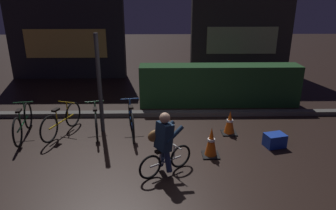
{
  "coord_description": "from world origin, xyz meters",
  "views": [
    {
      "loc": [
        0.08,
        -5.94,
        3.29
      ],
      "look_at": [
        0.2,
        0.6,
        0.9
      ],
      "focal_mm": 33.25,
      "sensor_mm": 36.0,
      "label": 1
    }
  ],
  "objects_px": {
    "street_post": "(99,85)",
    "parked_bike_center_left": "(96,120)",
    "parked_bike_leftmost": "(23,123)",
    "parked_bike_center_right": "(131,119)",
    "blue_crate": "(275,140)",
    "cyclist": "(164,143)",
    "traffic_cone_near": "(211,142)",
    "parked_bike_left_mid": "(62,121)",
    "traffic_cone_far": "(230,123)"
  },
  "relations": [
    {
      "from": "street_post",
      "to": "parked_bike_center_left",
      "type": "bearing_deg",
      "value": -155.16
    },
    {
      "from": "parked_bike_leftmost",
      "to": "parked_bike_center_right",
      "type": "height_order",
      "value": "parked_bike_center_right"
    },
    {
      "from": "parked_bike_leftmost",
      "to": "parked_bike_center_left",
      "type": "bearing_deg",
      "value": -92.44
    },
    {
      "from": "blue_crate",
      "to": "street_post",
      "type": "bearing_deg",
      "value": 167.36
    },
    {
      "from": "parked_bike_leftmost",
      "to": "cyclist",
      "type": "bearing_deg",
      "value": -125.96
    },
    {
      "from": "parked_bike_center_left",
      "to": "parked_bike_center_right",
      "type": "xyz_separation_m",
      "value": [
        0.87,
        -0.03,
        0.03
      ]
    },
    {
      "from": "blue_crate",
      "to": "traffic_cone_near",
      "type": "bearing_deg",
      "value": -165.06
    },
    {
      "from": "parked_bike_leftmost",
      "to": "blue_crate",
      "type": "relative_size",
      "value": 3.85
    },
    {
      "from": "parked_bike_left_mid",
      "to": "parked_bike_center_right",
      "type": "height_order",
      "value": "parked_bike_center_right"
    },
    {
      "from": "parked_bike_leftmost",
      "to": "parked_bike_center_right",
      "type": "xyz_separation_m",
      "value": [
        2.55,
        0.18,
        0.0
      ]
    },
    {
      "from": "street_post",
      "to": "parked_bike_center_left",
      "type": "xyz_separation_m",
      "value": [
        -0.14,
        -0.06,
        -0.88
      ]
    },
    {
      "from": "traffic_cone_far",
      "to": "cyclist",
      "type": "relative_size",
      "value": 0.48
    },
    {
      "from": "parked_bike_leftmost",
      "to": "traffic_cone_far",
      "type": "distance_m",
      "value": 4.96
    },
    {
      "from": "cyclist",
      "to": "street_post",
      "type": "bearing_deg",
      "value": 94.22
    },
    {
      "from": "street_post",
      "to": "cyclist",
      "type": "distance_m",
      "value": 2.53
    },
    {
      "from": "parked_bike_center_left",
      "to": "traffic_cone_near",
      "type": "height_order",
      "value": "parked_bike_center_left"
    },
    {
      "from": "parked_bike_center_left",
      "to": "street_post",
      "type": "bearing_deg",
      "value": -77.63
    },
    {
      "from": "parked_bike_leftmost",
      "to": "cyclist",
      "type": "height_order",
      "value": "cyclist"
    },
    {
      "from": "parked_bike_left_mid",
      "to": "cyclist",
      "type": "xyz_separation_m",
      "value": [
        2.47,
        -1.8,
        0.29
      ]
    },
    {
      "from": "street_post",
      "to": "parked_bike_center_right",
      "type": "distance_m",
      "value": 1.12
    },
    {
      "from": "street_post",
      "to": "cyclist",
      "type": "height_order",
      "value": "street_post"
    },
    {
      "from": "parked_bike_center_right",
      "to": "street_post",
      "type": "bearing_deg",
      "value": 73.57
    },
    {
      "from": "traffic_cone_far",
      "to": "blue_crate",
      "type": "bearing_deg",
      "value": -38.15
    },
    {
      "from": "traffic_cone_near",
      "to": "traffic_cone_far",
      "type": "distance_m",
      "value": 1.26
    },
    {
      "from": "traffic_cone_near",
      "to": "blue_crate",
      "type": "bearing_deg",
      "value": 14.94
    },
    {
      "from": "cyclist",
      "to": "traffic_cone_near",
      "type": "bearing_deg",
      "value": -1.45
    },
    {
      "from": "parked_bike_center_left",
      "to": "cyclist",
      "type": "height_order",
      "value": "cyclist"
    },
    {
      "from": "street_post",
      "to": "parked_bike_center_right",
      "type": "height_order",
      "value": "street_post"
    },
    {
      "from": "traffic_cone_near",
      "to": "cyclist",
      "type": "relative_size",
      "value": 0.52
    },
    {
      "from": "parked_bike_leftmost",
      "to": "blue_crate",
      "type": "distance_m",
      "value": 5.88
    },
    {
      "from": "parked_bike_left_mid",
      "to": "parked_bike_center_right",
      "type": "distance_m",
      "value": 1.68
    },
    {
      "from": "blue_crate",
      "to": "cyclist",
      "type": "xyz_separation_m",
      "value": [
        -2.5,
        -1.03,
        0.48
      ]
    },
    {
      "from": "parked_bike_left_mid",
      "to": "cyclist",
      "type": "height_order",
      "value": "cyclist"
    },
    {
      "from": "traffic_cone_near",
      "to": "traffic_cone_far",
      "type": "relative_size",
      "value": 1.1
    },
    {
      "from": "parked_bike_leftmost",
      "to": "parked_bike_center_left",
      "type": "distance_m",
      "value": 1.7
    },
    {
      "from": "cyclist",
      "to": "traffic_cone_far",
      "type": "bearing_deg",
      "value": 13.02
    },
    {
      "from": "parked_bike_left_mid",
      "to": "traffic_cone_far",
      "type": "xyz_separation_m",
      "value": [
        4.09,
        -0.08,
        -0.05
      ]
    },
    {
      "from": "parked_bike_center_left",
      "to": "cyclist",
      "type": "distance_m",
      "value": 2.52
    },
    {
      "from": "parked_bike_center_left",
      "to": "blue_crate",
      "type": "xyz_separation_m",
      "value": [
        4.15,
        -0.84,
        -0.18
      ]
    },
    {
      "from": "street_post",
      "to": "parked_bike_center_right",
      "type": "bearing_deg",
      "value": -7.21
    },
    {
      "from": "traffic_cone_far",
      "to": "parked_bike_center_left",
      "type": "bearing_deg",
      "value": 177.5
    },
    {
      "from": "parked_bike_leftmost",
      "to": "blue_crate",
      "type": "xyz_separation_m",
      "value": [
        5.84,
        -0.62,
        -0.21
      ]
    },
    {
      "from": "street_post",
      "to": "traffic_cone_near",
      "type": "bearing_deg",
      "value": -27.33
    },
    {
      "from": "street_post",
      "to": "traffic_cone_near",
      "type": "relative_size",
      "value": 3.7
    },
    {
      "from": "cyclist",
      "to": "blue_crate",
      "type": "bearing_deg",
      "value": -11.38
    },
    {
      "from": "parked_bike_left_mid",
      "to": "blue_crate",
      "type": "bearing_deg",
      "value": -80.39
    },
    {
      "from": "traffic_cone_far",
      "to": "blue_crate",
      "type": "height_order",
      "value": "traffic_cone_far"
    },
    {
      "from": "traffic_cone_far",
      "to": "cyclist",
      "type": "bearing_deg",
      "value": -133.12
    },
    {
      "from": "blue_crate",
      "to": "parked_bike_center_left",
      "type": "bearing_deg",
      "value": 168.63
    },
    {
      "from": "parked_bike_left_mid",
      "to": "traffic_cone_far",
      "type": "distance_m",
      "value": 4.09
    }
  ]
}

